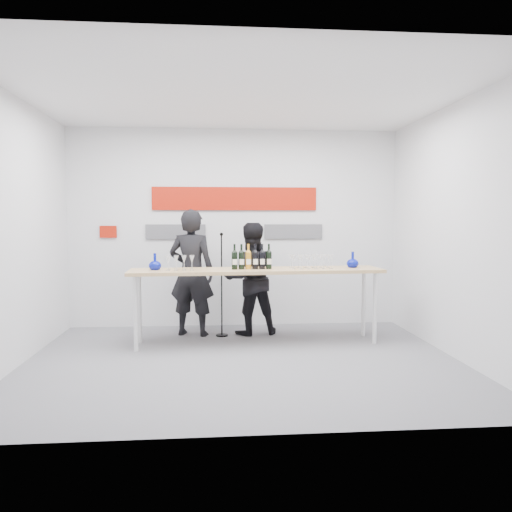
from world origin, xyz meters
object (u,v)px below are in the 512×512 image
Objects in this scene: tasting_table at (257,275)px; mic_stand at (222,305)px; presenter_right at (250,279)px; presenter_left at (192,273)px.

tasting_table is 2.28× the size of mic_stand.
tasting_table is at bearing 84.11° from presenter_right.
mic_stand reaches higher than tasting_table.
presenter_right reaches higher than mic_stand.
presenter_left is 1.22× the size of mic_stand.
mic_stand is (0.42, -0.10, -0.45)m from presenter_left.
tasting_table is 1.03m from presenter_left.
presenter_right is at bearing -164.56° from presenter_left.
presenter_right is at bearing 13.65° from mic_stand.
presenter_right reaches higher than tasting_table.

